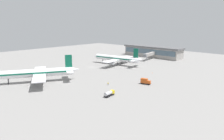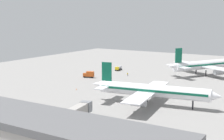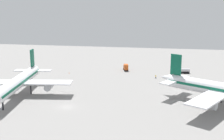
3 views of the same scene
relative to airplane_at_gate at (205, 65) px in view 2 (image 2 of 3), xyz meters
The scene contains 8 objects.
ground 52.07m from the airplane_at_gate, 78.91° to the right, with size 288.00×288.00×0.00m, color gray.
airplane_at_gate is the anchor object (origin of this frame).
airplane_taxiing 71.91m from the airplane_at_gate, 88.41° to the right, with size 47.95×38.81×14.63m.
catering_truck 63.08m from the airplane_at_gate, 140.53° to the right, with size 5.90×3.37×3.30m.
fuel_truck 49.22m from the airplane_at_gate, 166.32° to the right, with size 2.86×6.49×2.50m.
ground_crew_worker 42.42m from the airplane_at_gate, 145.04° to the right, with size 0.53×0.53×1.67m.
jet_bridge 111.16m from the airplane_at_gate, 92.06° to the right, with size 6.77×23.70×6.74m.
safety_cone_near_gate 75.74m from the airplane_at_gate, 118.82° to the right, with size 0.44×0.44×0.60m, color #EA590C.
Camera 2 is at (41.57, -127.91, 31.78)m, focal length 53.67 mm.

